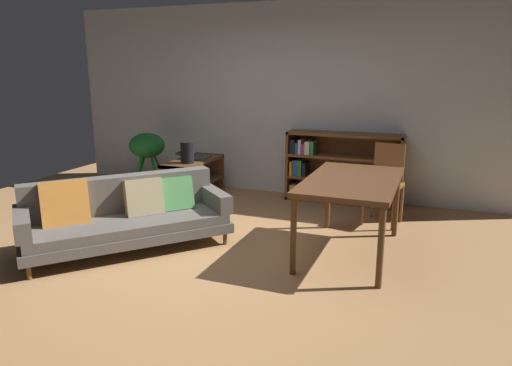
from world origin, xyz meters
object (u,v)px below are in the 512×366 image
(dining_table, at_px, (352,186))
(fabric_couch, at_px, (125,214))
(open_laptop, at_px, (195,156))
(bookshelf, at_px, (336,167))
(desk_speaker, at_px, (187,152))
(dining_chair_near, at_px, (386,179))
(media_console, at_px, (194,181))
(potted_floor_plant, at_px, (147,151))

(dining_table, bearing_deg, fabric_couch, -162.79)
(open_laptop, height_order, dining_table, dining_table)
(bookshelf, bearing_deg, desk_speaker, -151.90)
(open_laptop, bearing_deg, desk_speaker, -77.09)
(dining_chair_near, bearing_deg, media_console, -179.79)
(media_console, relative_size, dining_chair_near, 1.11)
(fabric_couch, bearing_deg, media_console, 96.24)
(media_console, distance_m, desk_speaker, 0.49)
(open_laptop, bearing_deg, dining_chair_near, -2.29)
(fabric_couch, relative_size, media_console, 1.92)
(desk_speaker, relative_size, dining_chair_near, 0.30)
(media_console, bearing_deg, fabric_couch, -83.76)
(desk_speaker, distance_m, bookshelf, 2.04)
(desk_speaker, xyz_separation_m, dining_table, (2.32, -0.90, -0.03))
(dining_chair_near, relative_size, bookshelf, 0.61)
(dining_chair_near, xyz_separation_m, bookshelf, (-0.74, 0.72, -0.05))
(fabric_couch, relative_size, potted_floor_plant, 2.31)
(open_laptop, xyz_separation_m, bookshelf, (1.87, 0.61, -0.13))
(media_console, xyz_separation_m, open_laptop, (-0.03, 0.11, 0.32))
(desk_speaker, distance_m, dining_table, 2.49)
(media_console, xyz_separation_m, bookshelf, (1.83, 0.73, 0.19))
(fabric_couch, distance_m, media_console, 1.81)
(fabric_couch, relative_size, open_laptop, 4.33)
(media_console, distance_m, open_laptop, 0.34)
(potted_floor_plant, bearing_deg, media_console, -16.15)
(open_laptop, relative_size, dining_chair_near, 0.49)
(dining_table, bearing_deg, potted_floor_plant, 157.10)
(media_console, height_order, dining_chair_near, dining_chair_near)
(media_console, height_order, potted_floor_plant, potted_floor_plant)
(media_console, distance_m, bookshelf, 1.98)
(dining_table, relative_size, bookshelf, 0.94)
(media_console, bearing_deg, bookshelf, 21.66)
(desk_speaker, relative_size, dining_table, 0.19)
(desk_speaker, height_order, dining_chair_near, dining_chair_near)
(open_laptop, distance_m, dining_chair_near, 2.61)
(open_laptop, height_order, dining_chair_near, dining_chair_near)
(media_console, bearing_deg, open_laptop, 105.30)
(dining_table, bearing_deg, bookshelf, 106.05)
(open_laptop, xyz_separation_m, dining_table, (2.40, -1.24, 0.09))
(open_laptop, bearing_deg, fabric_couch, -83.21)
(open_laptop, height_order, bookshelf, bookshelf)
(desk_speaker, relative_size, potted_floor_plant, 0.32)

